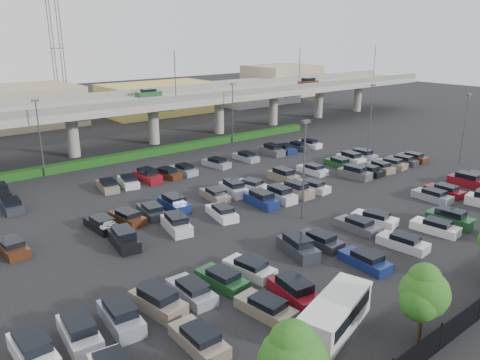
# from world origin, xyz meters

# --- Properties ---
(ground) EXTENTS (280.00, 280.00, 0.00)m
(ground) POSITION_xyz_m (0.00, 0.00, 0.00)
(ground) COLOR black
(overpass) EXTENTS (150.00, 13.00, 15.80)m
(overpass) POSITION_xyz_m (-0.21, 32.01, 6.97)
(overpass) COLOR gray
(overpass) RESTS_ON ground
(hedge) EXTENTS (66.00, 1.60, 1.10)m
(hedge) POSITION_xyz_m (0.00, 25.00, 0.55)
(hedge) COLOR #133710
(hedge) RESTS_ON ground
(shuttle_bus) EXTENTS (7.30, 4.28, 2.22)m
(shuttle_bus) POSITION_xyz_m (-12.11, -22.58, 1.21)
(shuttle_bus) COLOR silver
(shuttle_bus) RESTS_ON ground
(parked_cars) EXTENTS (62.72, 41.60, 1.67)m
(parked_cars) POSITION_xyz_m (-1.34, -3.71, 0.64)
(parked_cars) COLOR #292D35
(parked_cars) RESTS_ON ground
(light_poles) EXTENTS (66.90, 48.38, 10.30)m
(light_poles) POSITION_xyz_m (-4.13, 2.00, 6.24)
(light_poles) COLOR #46464B
(light_poles) RESTS_ON ground
(distant_buildings) EXTENTS (138.00, 24.00, 9.00)m
(distant_buildings) POSITION_xyz_m (12.38, 61.81, 3.74)
(distant_buildings) COLOR gray
(distant_buildings) RESTS_ON ground
(comm_tower) EXTENTS (2.40, 2.40, 30.00)m
(comm_tower) POSITION_xyz_m (4.00, 74.00, 15.61)
(comm_tower) COLOR #46464B
(comm_tower) RESTS_ON ground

